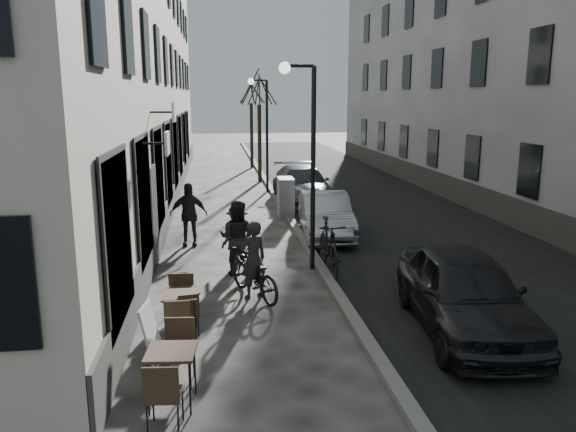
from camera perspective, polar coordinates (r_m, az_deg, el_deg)
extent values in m
plane|color=#32302D|center=(8.94, 9.40, -16.83)|extent=(120.00, 120.00, 0.00)
cube|color=black|center=(24.66, 7.29, 1.93)|extent=(7.30, 60.00, 0.00)
cube|color=slate|center=(23.99, -1.17, 1.88)|extent=(0.25, 60.00, 0.12)
cube|color=#AEA492|center=(24.52, -16.94, 20.25)|extent=(4.00, 35.00, 16.00)
cube|color=slate|center=(27.01, 19.87, 19.26)|extent=(4.00, 35.00, 16.00)
cylinder|color=black|center=(13.80, 2.56, 4.56)|extent=(0.12, 0.12, 5.00)
cylinder|color=black|center=(13.64, 1.17, 15.01)|extent=(0.70, 0.08, 0.08)
sphere|color=#FFF2CC|center=(13.59, -0.34, 14.81)|extent=(0.28, 0.28, 0.28)
cylinder|color=black|center=(25.64, -2.14, 8.03)|extent=(0.12, 0.12, 5.00)
cylinder|color=black|center=(25.56, -2.99, 13.62)|extent=(0.70, 0.08, 0.08)
sphere|color=#FFF2CC|center=(25.53, -3.79, 13.50)|extent=(0.28, 0.28, 0.28)
cylinder|color=black|center=(28.66, -2.90, 7.34)|extent=(0.20, 0.20, 3.90)
cylinder|color=black|center=(34.62, -3.72, 8.14)|extent=(0.20, 0.20, 3.90)
cube|color=black|center=(8.21, -11.80, -13.35)|extent=(0.73, 0.73, 0.04)
cylinder|color=black|center=(8.20, -14.04, -16.75)|extent=(0.03, 0.03, 0.78)
cylinder|color=black|center=(8.11, -9.94, -16.91)|extent=(0.03, 0.03, 0.78)
cylinder|color=black|center=(8.69, -13.27, -14.97)|extent=(0.03, 0.03, 0.78)
cylinder|color=black|center=(8.61, -9.43, -15.09)|extent=(0.03, 0.03, 0.78)
cube|color=black|center=(10.50, -10.91, -7.88)|extent=(0.64, 0.64, 0.04)
cylinder|color=black|center=(10.41, -12.40, -10.41)|extent=(0.02, 0.02, 0.74)
cylinder|color=black|center=(10.37, -9.43, -10.37)|extent=(0.02, 0.02, 0.74)
cylinder|color=black|center=(10.90, -12.14, -9.35)|extent=(0.02, 0.02, 0.74)
cylinder|color=black|center=(10.86, -9.32, -9.31)|extent=(0.02, 0.02, 0.74)
cube|color=black|center=(10.97, -10.62, -7.45)|extent=(0.67, 0.67, 0.04)
cylinder|color=black|center=(10.84, -11.61, -9.68)|extent=(0.02, 0.02, 0.66)
cylinder|color=black|center=(10.90, -9.11, -9.45)|extent=(0.02, 0.02, 0.66)
cylinder|color=black|center=(11.28, -11.93, -8.82)|extent=(0.02, 0.02, 0.66)
cylinder|color=black|center=(11.34, -9.53, -8.61)|extent=(0.02, 0.02, 0.66)
cube|color=black|center=(9.72, -13.07, -14.37)|extent=(0.39, 0.64, 0.04)
cube|color=white|center=(9.52, -13.69, -11.61)|extent=(0.34, 0.63, 1.00)
cube|color=slate|center=(20.06, -0.24, 1.82)|extent=(0.55, 0.98, 1.47)
imported|color=black|center=(12.25, -3.52, -5.92)|extent=(1.45, 2.09, 1.04)
imported|color=black|center=(12.15, -3.54, -4.43)|extent=(0.73, 0.63, 1.70)
imported|color=black|center=(13.72, -5.21, -2.22)|extent=(1.09, 0.98, 1.85)
imported|color=#2C2826|center=(14.68, -5.16, -1.89)|extent=(1.14, 1.07, 1.54)
imported|color=black|center=(16.58, -10.07, 0.16)|extent=(1.11, 0.49, 1.86)
imported|color=black|center=(10.93, 17.51, -7.39)|extent=(2.24, 4.63, 1.52)
imported|color=#9EA0A7|center=(17.54, 3.82, 0.10)|extent=(1.72, 4.17, 1.34)
imported|color=#35393F|center=(23.21, 1.46, 3.22)|extent=(2.16, 5.08, 1.46)
imported|color=black|center=(13.92, 4.13, -3.06)|extent=(0.65, 2.24, 1.34)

